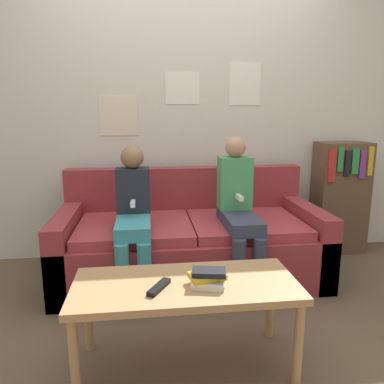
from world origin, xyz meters
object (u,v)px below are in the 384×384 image
Objects in this scene: couch at (190,242)px; bookshelf at (340,197)px; person_right at (239,207)px; tv_remote at (159,287)px; coffee_table at (186,292)px; person_left at (133,213)px.

couch is 1.96× the size of bookshelf.
person_right is 6.53× the size of tv_remote.
coffee_table is 2.13m from bookshelf.
coffee_table is (-0.15, -1.08, 0.13)m from couch.
person_left is (-0.42, -0.22, 0.31)m from couch.
person_right reaches higher than tv_remote.
bookshelf is (1.42, 0.36, 0.24)m from couch.
couch is 0.51m from person_right.
person_right is (0.33, -0.21, 0.33)m from couch.
tv_remote is (-0.61, -0.93, -0.13)m from person_right.
bookshelf reaches higher than tv_remote.
person_left reaches higher than bookshelf.
tv_remote is at bearing -81.31° from person_left.
tv_remote is at bearing -156.21° from coffee_table.
couch is 11.80× the size of tv_remote.
coffee_table is 1.09× the size of bookshelf.
bookshelf reaches higher than coffee_table.
person_right is 1.23m from bookshelf.
person_left is 0.75m from person_right.
bookshelf is (1.84, 0.58, -0.07)m from person_left.
person_right is (0.48, 0.87, 0.19)m from coffee_table.
coffee_table is at bearing -97.87° from couch.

